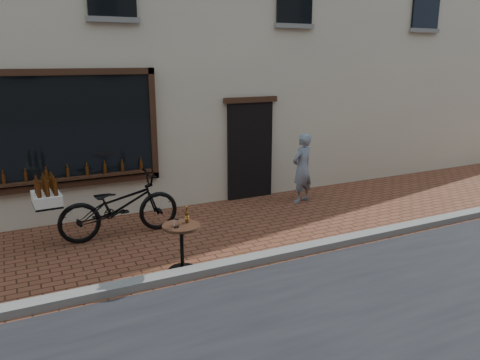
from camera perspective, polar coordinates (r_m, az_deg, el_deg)
name	(u,v)px	position (r m, az deg, el deg)	size (l,w,h in m)	color
ground	(244,271)	(7.27, 0.49, -11.07)	(90.00, 90.00, 0.00)	brown
kerb	(238,263)	(7.40, -0.22, -10.05)	(90.00, 0.25, 0.12)	slate
cargo_bicycle	(117,206)	(8.70, -14.76, -3.04)	(2.53, 0.85, 1.22)	black
bistro_table	(182,238)	(7.14, -7.11, -7.04)	(0.57, 0.57, 0.99)	black
pedestrian	(302,168)	(10.51, 7.60, 1.45)	(0.57, 0.37, 1.56)	slate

